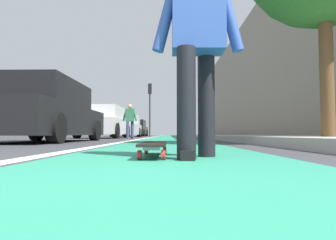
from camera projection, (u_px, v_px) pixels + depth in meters
ground_plane at (168, 139)px, 10.93m from camera, size 80.00×80.00×0.00m
bike_lane_paint at (168, 136)px, 24.91m from camera, size 56.00×1.83×0.00m
lane_stripe_white at (154, 137)px, 20.92m from camera, size 52.00×0.16×0.01m
sidewalk_curb at (214, 136)px, 18.92m from camera, size 52.00×3.20×0.14m
building_facade at (243, 85)px, 23.12m from camera, size 40.00×1.20×8.42m
skateboard at (154, 145)px, 2.30m from camera, size 0.84×0.20×0.11m
skater_person at (198, 37)px, 2.20m from camera, size 0.46×0.72×1.64m
parked_car_near at (44, 113)px, 6.84m from camera, size 4.43×1.99×1.46m
parked_car_mid at (104, 123)px, 13.43m from camera, size 4.13×2.04×1.50m
parked_car_far at (127, 127)px, 19.93m from camera, size 4.29×2.13×1.46m
parked_car_end at (136, 129)px, 25.57m from camera, size 4.07×2.04×1.47m
traffic_light at (150, 100)px, 22.46m from camera, size 0.33×0.28×4.22m
pedestrian_distant at (130, 119)px, 12.22m from camera, size 0.42×0.65×1.49m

